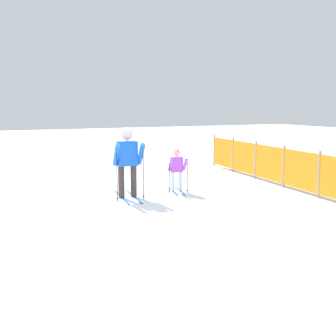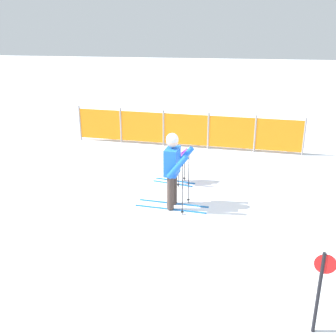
{
  "view_description": "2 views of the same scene",
  "coord_description": "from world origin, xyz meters",
  "views": [
    {
      "loc": [
        9.31,
        -3.22,
        2.21
      ],
      "look_at": [
        0.03,
        1.19,
        0.67
      ],
      "focal_mm": 45.0,
      "sensor_mm": 36.0,
      "label": 1
    },
    {
      "loc": [
        0.88,
        -8.2,
        4.13
      ],
      "look_at": [
        -0.26,
        0.57,
        0.77
      ],
      "focal_mm": 45.0,
      "sensor_mm": 36.0,
      "label": 2
    }
  ],
  "objects": [
    {
      "name": "safety_fence",
      "position": [
        -0.21,
        4.51,
        0.58
      ],
      "size": [
        7.15,
        0.77,
        1.15
      ],
      "rotation": [
        0.0,
        0.0,
        -0.1
      ],
      "color": "gray",
      "rests_on": "ground_plane"
    },
    {
      "name": "ground_plane",
      "position": [
        0.0,
        0.0,
        0.0
      ],
      "size": [
        60.0,
        60.0,
        0.0
      ],
      "primitive_type": "plane",
      "color": "white"
    },
    {
      "name": "skier_child",
      "position": [
        -0.22,
        1.56,
        0.65
      ],
      "size": [
        1.08,
        0.55,
        1.12
      ],
      "rotation": [
        0.0,
        0.0,
        -0.23
      ],
      "color": "#1966B2",
      "rests_on": "ground_plane"
    },
    {
      "name": "skier_adult",
      "position": [
        -0.1,
        0.18,
        1.01
      ],
      "size": [
        1.63,
        0.76,
        1.69
      ],
      "rotation": [
        0.0,
        0.0,
        -0.12
      ],
      "color": "#1966B2",
      "rests_on": "ground_plane"
    }
  ]
}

